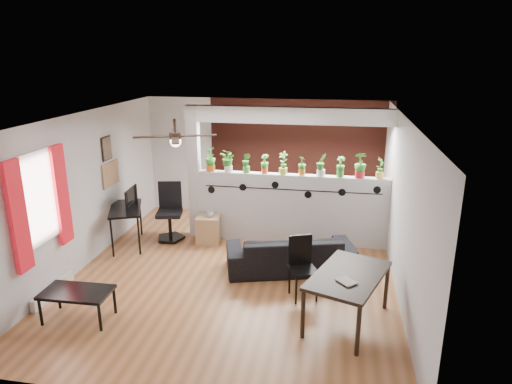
{
  "coord_description": "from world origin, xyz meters",
  "views": [
    {
      "loc": [
        1.56,
        -6.74,
        3.54
      ],
      "look_at": [
        0.27,
        0.6,
        1.25
      ],
      "focal_mm": 32.0,
      "sensor_mm": 36.0,
      "label": 1
    }
  ],
  "objects_px": {
    "potted_plant_7": "(341,166)",
    "sofa": "(290,253)",
    "potted_plant_4": "(283,162)",
    "cube_shelf": "(208,230)",
    "potted_plant_0": "(210,159)",
    "potted_plant_8": "(360,164)",
    "potted_plant_6": "(321,164)",
    "dining_table": "(348,279)",
    "potted_plant_3": "(265,163)",
    "office_chair": "(170,215)",
    "coffee_table": "(77,294)",
    "potted_plant_5": "(302,165)",
    "cup": "(210,214)",
    "potted_plant_1": "(228,160)",
    "ceiling_fan": "(175,138)",
    "computer_desk": "(126,211)",
    "potted_plant_2": "(246,162)",
    "potted_plant_9": "(380,167)",
    "folding_chair": "(302,261)"
  },
  "relations": [
    {
      "from": "potted_plant_0",
      "to": "cube_shelf",
      "type": "xyz_separation_m",
      "value": [
        0.01,
        -0.34,
        -1.33
      ]
    },
    {
      "from": "potted_plant_0",
      "to": "potted_plant_8",
      "type": "height_order",
      "value": "potted_plant_8"
    },
    {
      "from": "potted_plant_7",
      "to": "coffee_table",
      "type": "distance_m",
      "value": 4.88
    },
    {
      "from": "potted_plant_2",
      "to": "potted_plant_4",
      "type": "bearing_deg",
      "value": 0.0
    },
    {
      "from": "potted_plant_3",
      "to": "coffee_table",
      "type": "xyz_separation_m",
      "value": [
        -2.08,
        -3.22,
        -1.16
      ]
    },
    {
      "from": "potted_plant_4",
      "to": "office_chair",
      "type": "height_order",
      "value": "potted_plant_4"
    },
    {
      "from": "potted_plant_3",
      "to": "computer_desk",
      "type": "xyz_separation_m",
      "value": [
        -2.52,
        -0.72,
        -0.86
      ]
    },
    {
      "from": "potted_plant_1",
      "to": "cup",
      "type": "bearing_deg",
      "value": -130.5
    },
    {
      "from": "potted_plant_4",
      "to": "cube_shelf",
      "type": "distance_m",
      "value": 1.94
    },
    {
      "from": "potted_plant_9",
      "to": "dining_table",
      "type": "xyz_separation_m",
      "value": [
        -0.55,
        -2.65,
        -0.91
      ]
    },
    {
      "from": "potted_plant_6",
      "to": "cup",
      "type": "distance_m",
      "value": 2.3
    },
    {
      "from": "potted_plant_3",
      "to": "potted_plant_6",
      "type": "xyz_separation_m",
      "value": [
        1.05,
        0.0,
        0.03
      ]
    },
    {
      "from": "cup",
      "to": "potted_plant_6",
      "type": "bearing_deg",
      "value": 9.44
    },
    {
      "from": "potted_plant_6",
      "to": "potted_plant_7",
      "type": "bearing_deg",
      "value": 0.0
    },
    {
      "from": "potted_plant_1",
      "to": "potted_plant_5",
      "type": "bearing_deg",
      "value": -0.0
    },
    {
      "from": "cup",
      "to": "coffee_table",
      "type": "distance_m",
      "value": 3.08
    },
    {
      "from": "potted_plant_9",
      "to": "folding_chair",
      "type": "relative_size",
      "value": 0.42
    },
    {
      "from": "sofa",
      "to": "coffee_table",
      "type": "distance_m",
      "value": 3.39
    },
    {
      "from": "potted_plant_8",
      "to": "potted_plant_5",
      "type": "bearing_deg",
      "value": -180.0
    },
    {
      "from": "potted_plant_3",
      "to": "office_chair",
      "type": "relative_size",
      "value": 0.33
    },
    {
      "from": "computer_desk",
      "to": "cup",
      "type": "bearing_deg",
      "value": 13.97
    },
    {
      "from": "potted_plant_6",
      "to": "potted_plant_8",
      "type": "bearing_deg",
      "value": 0.0
    },
    {
      "from": "potted_plant_0",
      "to": "sofa",
      "type": "xyz_separation_m",
      "value": [
        1.69,
        -1.19,
        -1.3
      ]
    },
    {
      "from": "potted_plant_7",
      "to": "office_chair",
      "type": "bearing_deg",
      "value": -175.15
    },
    {
      "from": "potted_plant_6",
      "to": "potted_plant_4",
      "type": "bearing_deg",
      "value": 180.0
    },
    {
      "from": "ceiling_fan",
      "to": "computer_desk",
      "type": "distance_m",
      "value": 2.43
    },
    {
      "from": "cube_shelf",
      "to": "folding_chair",
      "type": "bearing_deg",
      "value": -47.76
    },
    {
      "from": "potted_plant_1",
      "to": "potted_plant_8",
      "type": "distance_m",
      "value": 2.46
    },
    {
      "from": "potted_plant_7",
      "to": "dining_table",
      "type": "bearing_deg",
      "value": -86.82
    },
    {
      "from": "potted_plant_5",
      "to": "cup",
      "type": "relative_size",
      "value": 2.7
    },
    {
      "from": "potted_plant_7",
      "to": "sofa",
      "type": "xyz_separation_m",
      "value": [
        -0.77,
        -1.19,
        -1.25
      ]
    },
    {
      "from": "sofa",
      "to": "potted_plant_0",
      "type": "bearing_deg",
      "value": -50.84
    },
    {
      "from": "potted_plant_0",
      "to": "cup",
      "type": "distance_m",
      "value": 1.07
    },
    {
      "from": "dining_table",
      "to": "folding_chair",
      "type": "relative_size",
      "value": 1.62
    },
    {
      "from": "potted_plant_1",
      "to": "cup",
      "type": "distance_m",
      "value": 1.09
    },
    {
      "from": "potted_plant_6",
      "to": "potted_plant_9",
      "type": "relative_size",
      "value": 1.07
    },
    {
      "from": "potted_plant_3",
      "to": "potted_plant_4",
      "type": "bearing_deg",
      "value": 0.0
    },
    {
      "from": "potted_plant_0",
      "to": "potted_plant_5",
      "type": "xyz_separation_m",
      "value": [
        1.76,
        -0.0,
        -0.05
      ]
    },
    {
      "from": "office_chair",
      "to": "potted_plant_0",
      "type": "bearing_deg",
      "value": 19.54
    },
    {
      "from": "sofa",
      "to": "cup",
      "type": "relative_size",
      "value": 15.27
    },
    {
      "from": "dining_table",
      "to": "potted_plant_6",
      "type": "bearing_deg",
      "value": 100.66
    },
    {
      "from": "potted_plant_6",
      "to": "coffee_table",
      "type": "xyz_separation_m",
      "value": [
        -3.13,
        -3.22,
        -1.19
      ]
    },
    {
      "from": "potted_plant_8",
      "to": "potted_plant_9",
      "type": "distance_m",
      "value": 0.35
    },
    {
      "from": "dining_table",
      "to": "potted_plant_8",
      "type": "bearing_deg",
      "value": 85.6
    },
    {
      "from": "potted_plant_1",
      "to": "potted_plant_9",
      "type": "xyz_separation_m",
      "value": [
        2.81,
        0.0,
        -0.02
      ]
    },
    {
      "from": "ceiling_fan",
      "to": "potted_plant_4",
      "type": "distance_m",
      "value": 2.41
    },
    {
      "from": "sofa",
      "to": "coffee_table",
      "type": "xyz_separation_m",
      "value": [
        -2.71,
        -2.03,
        0.09
      ]
    },
    {
      "from": "ceiling_fan",
      "to": "potted_plant_7",
      "type": "relative_size",
      "value": 3.17
    },
    {
      "from": "ceiling_fan",
      "to": "computer_desk",
      "type": "relative_size",
      "value": 1.01
    },
    {
      "from": "cup",
      "to": "ceiling_fan",
      "type": "bearing_deg",
      "value": -93.17
    }
  ]
}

